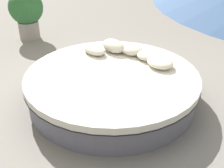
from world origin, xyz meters
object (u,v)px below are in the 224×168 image
Objects in this scene: throw_pillow_1 at (147,55)px; throw_pillow_4 at (94,49)px; round_bed at (112,86)px; throw_pillow_3 at (113,46)px; throw_pillow_0 at (160,62)px; throw_pillow_2 at (132,50)px; planter at (26,11)px.

throw_pillow_1 is 0.77× the size of throw_pillow_4.
round_bed is 5.41× the size of throw_pillow_3.
round_bed is 5.24× the size of throw_pillow_4.
throw_pillow_3 reaches higher than throw_pillow_4.
throw_pillow_1 is (-0.08, 0.80, 0.31)m from round_bed.
throw_pillow_3 reaches higher than throw_pillow_0.
throw_pillow_2 is 0.35× the size of planter.
throw_pillow_0 is 3.87m from planter.
round_bed is 5.89× the size of throw_pillow_0.
throw_pillow_2 is 0.35m from throw_pillow_3.
throw_pillow_0 is 0.89× the size of throw_pillow_4.
throw_pillow_0 and throw_pillow_4 have the same top height.
planter reaches higher than throw_pillow_4.
throw_pillow_4 is (-1.08, -0.59, -0.00)m from throw_pillow_0.
round_bed is at bearing -60.74° from throw_pillow_2.
throw_pillow_1 is 3.55m from planter.
round_bed is 0.88m from throw_pillow_0.
throw_pillow_0 is at bearing 71.57° from round_bed.
planter reaches higher than throw_pillow_3.
throw_pillow_0 reaches higher than throw_pillow_1.
round_bed is 3.54m from planter.
throw_pillow_1 is 0.96× the size of throw_pillow_2.
planter reaches higher than throw_pillow_0.
throw_pillow_2 reaches higher than round_bed.
planter is (-3.11, -0.77, 0.11)m from throw_pillow_2.
throw_pillow_4 is 2.70m from planter.
throw_pillow_1 is at bearing 13.45° from throw_pillow_2.
throw_pillow_1 is at bearing 176.40° from throw_pillow_0.
throw_pillow_4 is at bearing -128.13° from throw_pillow_2.
throw_pillow_0 is at bearing 12.37° from planter.
throw_pillow_0 is 1.16× the size of throw_pillow_1.
planter is (-3.44, -0.85, 0.13)m from throw_pillow_1.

